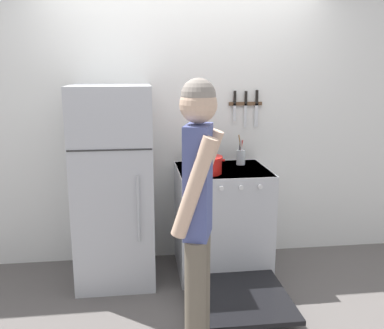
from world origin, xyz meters
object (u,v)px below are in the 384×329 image
at_px(tea_kettle, 202,159).
at_px(utensil_jar, 241,156).
at_px(person, 198,212).
at_px(refrigerator, 114,185).
at_px(stove_range, 223,222).
at_px(dutch_oven_pot, 205,165).

xyz_separation_m(tea_kettle, utensil_jar, (0.36, 0.01, 0.01)).
bearing_deg(person, refrigerator, 40.52).
height_order(stove_range, person, person).
xyz_separation_m(stove_range, person, (-0.39, -1.22, 0.52)).
bearing_deg(dutch_oven_pot, tea_kettle, 87.13).
bearing_deg(utensil_jar, person, -112.76).
bearing_deg(tea_kettle, person, -99.43).
distance_m(refrigerator, person, 1.37).
xyz_separation_m(dutch_oven_pot, person, (-0.22, -1.12, -0.02)).
bearing_deg(tea_kettle, dutch_oven_pot, -92.87).
bearing_deg(refrigerator, utensil_jar, 7.98).
relative_size(refrigerator, person, 0.95).
distance_m(utensil_jar, person, 1.52).
distance_m(stove_range, dutch_oven_pot, 0.58).
bearing_deg(refrigerator, stove_range, -1.63).
distance_m(stove_range, person, 1.39).
height_order(tea_kettle, utensil_jar, utensil_jar).
distance_m(dutch_oven_pot, person, 1.14).
height_order(refrigerator, dutch_oven_pot, refrigerator).
bearing_deg(stove_range, refrigerator, 178.37).
bearing_deg(utensil_jar, refrigerator, -172.02).
bearing_deg(dutch_oven_pot, stove_range, 29.51).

